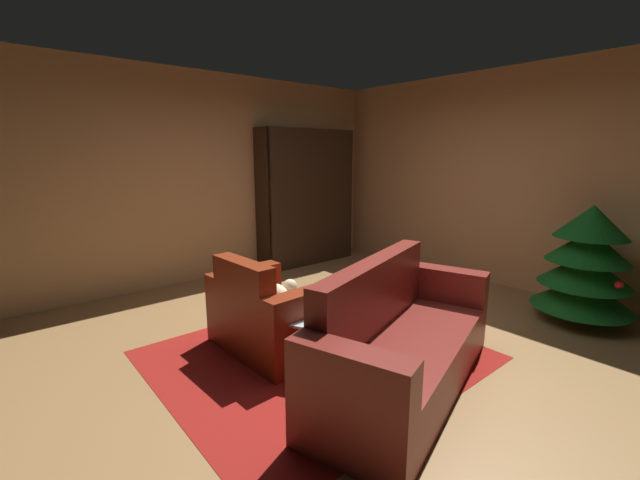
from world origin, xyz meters
The scene contains 11 objects.
ground_plane centered at (0.00, 0.00, 0.00)m, with size 6.50×6.50×0.00m, color #9E7445.
wall_back centered at (0.00, 2.70, 1.38)m, with size 5.54×0.06×2.77m, color tan.
wall_left centered at (-2.74, 0.00, 1.38)m, with size 0.06×5.46×2.77m, color tan.
area_rug centered at (0.01, -0.46, 0.00)m, with size 2.26×2.53×0.01m, color maroon.
bookshelf_unit centered at (-2.48, 1.50, 1.02)m, with size 0.39×1.61×2.08m.
armchair_red centered at (-0.36, -0.68, 0.30)m, with size 1.09×0.79×0.86m.
couch_red centered at (0.76, -0.25, 0.32)m, with size 1.32×2.16×0.94m.
coffee_table centered at (0.08, -0.53, 0.40)m, with size 0.66×0.66×0.45m.
book_stack_on_table centered at (0.04, -0.55, 0.49)m, with size 0.24×0.19×0.06m.
bottle_on_table centered at (0.05, -0.35, 0.55)m, with size 0.07×0.07×0.24m.
decorated_tree centered at (1.20, 2.12, 0.61)m, with size 0.95×0.95×1.22m.
Camera 1 is at (2.51, -2.52, 1.72)m, focal length 22.84 mm.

